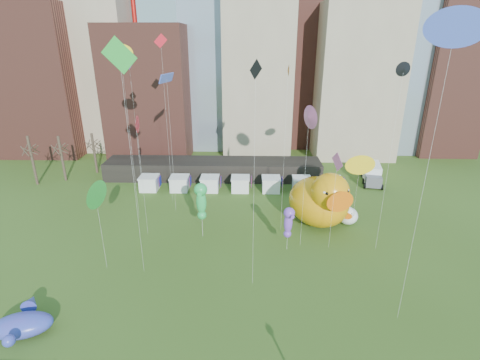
{
  "coord_description": "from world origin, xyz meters",
  "views": [
    {
      "loc": [
        2.31,
        -18.66,
        23.26
      ],
      "look_at": [
        1.59,
        10.14,
        12.0
      ],
      "focal_mm": 27.0,
      "sensor_mm": 36.0,
      "label": 1
    }
  ],
  "objects_px": {
    "whale_inflatable": "(23,323)",
    "box_truck": "(372,173)",
    "seahorse_green": "(201,198)",
    "big_duck": "(321,199)",
    "small_duck": "(348,215)",
    "seahorse_purple": "(288,220)"
  },
  "relations": [
    {
      "from": "small_duck",
      "to": "box_truck",
      "type": "height_order",
      "value": "box_truck"
    },
    {
      "from": "box_truck",
      "to": "big_duck",
      "type": "bearing_deg",
      "value": -115.36
    },
    {
      "from": "whale_inflatable",
      "to": "box_truck",
      "type": "height_order",
      "value": "box_truck"
    },
    {
      "from": "seahorse_purple",
      "to": "whale_inflatable",
      "type": "xyz_separation_m",
      "value": [
        -23.52,
        -13.62,
        -2.91
      ]
    },
    {
      "from": "big_duck",
      "to": "box_truck",
      "type": "height_order",
      "value": "big_duck"
    },
    {
      "from": "small_duck",
      "to": "seahorse_purple",
      "type": "height_order",
      "value": "seahorse_purple"
    },
    {
      "from": "seahorse_green",
      "to": "small_duck",
      "type": "bearing_deg",
      "value": 10.64
    },
    {
      "from": "whale_inflatable",
      "to": "box_truck",
      "type": "xyz_separation_m",
      "value": [
        40.33,
        35.94,
        0.58
      ]
    },
    {
      "from": "seahorse_green",
      "to": "big_duck",
      "type": "bearing_deg",
      "value": 12.16
    },
    {
      "from": "whale_inflatable",
      "to": "box_truck",
      "type": "relative_size",
      "value": 0.83
    },
    {
      "from": "small_duck",
      "to": "box_truck",
      "type": "bearing_deg",
      "value": 80.28
    },
    {
      "from": "seahorse_green",
      "to": "seahorse_purple",
      "type": "height_order",
      "value": "seahorse_green"
    },
    {
      "from": "big_duck",
      "to": "small_duck",
      "type": "bearing_deg",
      "value": -9.53
    },
    {
      "from": "box_truck",
      "to": "whale_inflatable",
      "type": "bearing_deg",
      "value": -127.04
    },
    {
      "from": "whale_inflatable",
      "to": "box_truck",
      "type": "bearing_deg",
      "value": 28.04
    },
    {
      "from": "seahorse_green",
      "to": "seahorse_purple",
      "type": "bearing_deg",
      "value": -15.72
    },
    {
      "from": "seahorse_purple",
      "to": "whale_inflatable",
      "type": "relative_size",
      "value": 0.87
    },
    {
      "from": "small_duck",
      "to": "seahorse_green",
      "type": "relative_size",
      "value": 0.55
    },
    {
      "from": "whale_inflatable",
      "to": "box_truck",
      "type": "distance_m",
      "value": 54.02
    },
    {
      "from": "big_duck",
      "to": "seahorse_green",
      "type": "xyz_separation_m",
      "value": [
        -15.24,
        -3.53,
        1.56
      ]
    },
    {
      "from": "big_duck",
      "to": "whale_inflatable",
      "type": "relative_size",
      "value": 1.8
    },
    {
      "from": "small_duck",
      "to": "whale_inflatable",
      "type": "relative_size",
      "value": 0.64
    }
  ]
}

